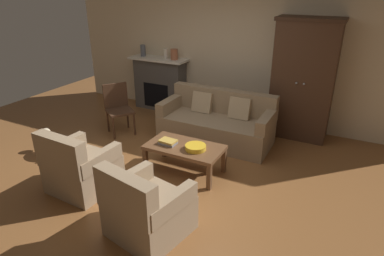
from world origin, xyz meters
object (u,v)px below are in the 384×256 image
at_px(fireplace, 160,83).
at_px(mantel_vase_slate, 143,50).
at_px(side_chair_wooden, 118,106).
at_px(coffee_table, 185,149).
at_px(mantel_vase_cream, 166,54).
at_px(fruit_bowl, 196,147).
at_px(couch, 217,124).
at_px(dog, 51,140).
at_px(armoire, 303,80).
at_px(armchair_near_left, 80,169).
at_px(armchair_near_right, 146,210).
at_px(mantel_vase_terracotta, 174,54).
at_px(book_stack, 168,142).

distance_m(fireplace, mantel_vase_slate, 0.77).
bearing_deg(side_chair_wooden, fireplace, 89.52).
distance_m(coffee_table, side_chair_wooden, 1.90).
distance_m(coffee_table, mantel_vase_cream, 2.76).
height_order(fruit_bowl, mantel_vase_slate, mantel_vase_slate).
height_order(couch, dog, couch).
distance_m(armoire, mantel_vase_slate, 3.34).
bearing_deg(couch, armoire, 35.71).
relative_size(mantel_vase_slate, armchair_near_left, 0.27).
bearing_deg(couch, armchair_near_right, -84.10).
relative_size(mantel_vase_cream, armchair_near_right, 0.23).
bearing_deg(mantel_vase_cream, armchair_near_right, -62.26).
bearing_deg(mantel_vase_slate, side_chair_wooden, -75.23).
xyz_separation_m(mantel_vase_cream, armchair_near_left, (0.56, -3.14, -0.91)).
height_order(mantel_vase_cream, mantel_vase_terracotta, mantel_vase_terracotta).
distance_m(armoire, mantel_vase_cream, 2.78).
height_order(fireplace, book_stack, fireplace).
bearing_deg(fruit_bowl, armchair_near_left, -140.03).
xyz_separation_m(mantel_vase_cream, armchair_near_right, (1.82, -3.47, -0.91)).
relative_size(fireplace, mantel_vase_terracotta, 5.90).
height_order(mantel_vase_slate, mantel_vase_terracotta, mantel_vase_slate).
relative_size(armoire, mantel_vase_terracotta, 9.67).
relative_size(fireplace, armchair_near_right, 1.40).
relative_size(fireplace, book_stack, 5.03).
bearing_deg(mantel_vase_slate, dog, -90.86).
xyz_separation_m(mantel_vase_slate, mantel_vase_cream, (0.56, 0.00, -0.02)).
relative_size(mantel_vase_slate, dog, 0.45).
height_order(side_chair_wooden, dog, side_chair_wooden).
bearing_deg(mantel_vase_cream, dog, -102.92).
height_order(armoire, dog, armoire).
xyz_separation_m(fireplace, couch, (1.74, -0.95, -0.25)).
bearing_deg(mantel_vase_terracotta, fireplace, 177.30).
bearing_deg(coffee_table, mantel_vase_slate, 135.18).
bearing_deg(armchair_near_left, fireplace, 103.15).
height_order(armoire, mantel_vase_terracotta, armoire).
relative_size(armchair_near_right, dog, 1.67).
height_order(fireplace, fruit_bowl, fireplace).
relative_size(armchair_near_left, armchair_near_right, 0.98).
height_order(fireplace, side_chair_wooden, fireplace).
bearing_deg(mantel_vase_slate, fireplace, 2.70).
bearing_deg(dog, mantel_vase_slate, 89.14).
distance_m(couch, coffee_table, 1.18).
xyz_separation_m(fireplace, dog, (-0.42, -2.63, -0.32)).
relative_size(armoire, coffee_table, 1.88).
xyz_separation_m(couch, armchair_near_right, (0.26, -2.54, -0.00)).
bearing_deg(armoire, mantel_vase_slate, 178.97).
xyz_separation_m(armchair_near_left, dog, (-1.16, 0.53, -0.07)).
bearing_deg(armchair_near_right, fireplace, 119.89).
bearing_deg(side_chair_wooden, coffee_table, -22.16).
bearing_deg(dog, couch, 37.91).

